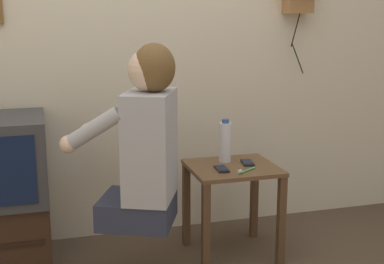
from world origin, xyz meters
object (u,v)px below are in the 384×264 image
Objects in this scene: cell_phone_held at (222,169)px; water_bottle at (225,142)px; cell_phone_spare at (247,163)px; toothbrush at (245,171)px; person at (145,140)px.

cell_phone_held is 0.52× the size of water_bottle.
water_bottle is (-0.11, 0.08, 0.11)m from cell_phone_spare.
toothbrush is at bearing -105.24° from cell_phone_spare.
cell_phone_spare is at bearing 26.35° from cell_phone_held.
water_bottle reaches higher than toothbrush.
cell_phone_spare is 0.16m from toothbrush.
cell_phone_spare is at bearing -35.04° from water_bottle.
toothbrush is at bearing -62.42° from person.
cell_phone_spare is 0.17m from water_bottle.
person is 0.58m from water_bottle.
toothbrush is (0.55, 0.04, -0.21)m from person.
person is 0.50m from cell_phone_held.
cell_phone_held is 0.20m from water_bottle.
cell_phone_spare is (0.18, 0.08, 0.00)m from cell_phone_held.
toothbrush reaches higher than cell_phone_held.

